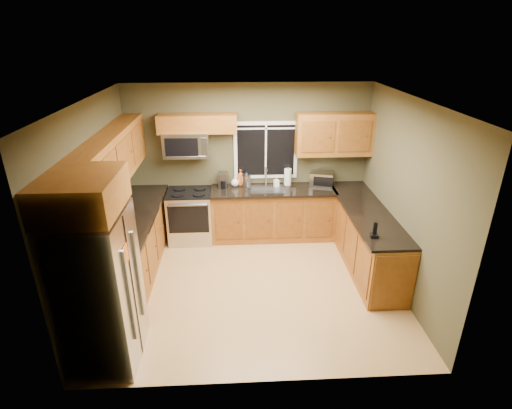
{
  "coord_description": "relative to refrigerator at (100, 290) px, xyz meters",
  "views": [
    {
      "loc": [
        -0.24,
        -4.97,
        3.49
      ],
      "look_at": [
        0.05,
        0.35,
        1.15
      ],
      "focal_mm": 28.0,
      "sensor_mm": 36.0,
      "label": 1
    }
  ],
  "objects": [
    {
      "name": "upper_cabinets_back_right",
      "position": [
        3.19,
        2.94,
        0.96
      ],
      "size": [
        1.3,
        0.33,
        0.72
      ],
      "primitive_type": "cube",
      "color": "brown",
      "rests_on": "back_wall"
    },
    {
      "name": "front_wall",
      "position": [
        1.74,
        -0.5,
        0.45
      ],
      "size": [
        4.2,
        0.0,
        4.2
      ],
      "primitive_type": "plane",
      "rotation": [
        -1.57,
        0.0,
        0.0
      ],
      "color": "#48442B",
      "rests_on": "ground"
    },
    {
      "name": "paper_towel_roll",
      "position": [
        2.43,
        2.98,
        0.19
      ],
      "size": [
        0.15,
        0.15,
        0.33
      ],
      "color": "white",
      "rests_on": "countertop_back"
    },
    {
      "name": "base_cabinets_back",
      "position": [
        2.15,
        2.8,
        -0.45
      ],
      "size": [
        2.17,
        0.6,
        0.9
      ],
      "primitive_type": "cube",
      "color": "brown",
      "rests_on": "ground"
    },
    {
      "name": "window",
      "position": [
        2.04,
        3.08,
        0.65
      ],
      "size": [
        1.12,
        0.03,
        1.02
      ],
      "color": "white",
      "rests_on": "back_wall"
    },
    {
      "name": "floor",
      "position": [
        1.74,
        1.3,
        -0.9
      ],
      "size": [
        4.2,
        4.2,
        0.0
      ],
      "primitive_type": "plane",
      "color": "tan",
      "rests_on": "ground"
    },
    {
      "name": "kettle",
      "position": [
        1.69,
        2.89,
        0.17
      ],
      "size": [
        0.2,
        0.2,
        0.28
      ],
      "color": "#B7B7BC",
      "rests_on": "countertop_back"
    },
    {
      "name": "soap_bottle_c",
      "position": [
        1.49,
        2.96,
        0.13
      ],
      "size": [
        0.16,
        0.16,
        0.18
      ],
      "primitive_type": "imported",
      "rotation": [
        0.0,
        0.0,
        -0.14
      ],
      "color": "white",
      "rests_on": "countertop_back"
    },
    {
      "name": "ceiling",
      "position": [
        1.74,
        1.3,
        1.8
      ],
      "size": [
        4.2,
        4.2,
        0.0
      ],
      "primitive_type": "plane",
      "rotation": [
        3.14,
        0.0,
        0.0
      ],
      "color": "white",
      "rests_on": "back_wall"
    },
    {
      "name": "base_cabinets_peninsula",
      "position": [
        3.54,
        1.84,
        -0.45
      ],
      "size": [
        0.6,
        2.52,
        0.9
      ],
      "color": "brown",
      "rests_on": "ground"
    },
    {
      "name": "countertop_back",
      "position": [
        2.15,
        2.78,
        0.02
      ],
      "size": [
        2.17,
        0.65,
        0.04
      ],
      "primitive_type": "cube",
      "color": "black",
      "rests_on": "base_cabinets_back"
    },
    {
      "name": "soap_bottle_b",
      "position": [
        2.22,
        2.91,
        0.13
      ],
      "size": [
        0.1,
        0.1,
        0.18
      ],
      "primitive_type": "imported",
      "rotation": [
        0.0,
        0.0,
        0.29
      ],
      "color": "white",
      "rests_on": "countertop_back"
    },
    {
      "name": "upper_cabinets_back_left",
      "position": [
        0.89,
        2.94,
        1.17
      ],
      "size": [
        1.3,
        0.33,
        0.3
      ],
      "primitive_type": "cube",
      "color": "brown",
      "rests_on": "back_wall"
    },
    {
      "name": "left_wall",
      "position": [
        -0.36,
        1.3,
        0.45
      ],
      "size": [
        0.0,
        3.6,
        3.6
      ],
      "primitive_type": "plane",
      "rotation": [
        1.57,
        0.0,
        1.57
      ],
      "color": "#48442B",
      "rests_on": "ground"
    },
    {
      "name": "sink",
      "position": [
        2.04,
        2.79,
        0.05
      ],
      "size": [
        0.6,
        0.42,
        0.36
      ],
      "color": "slate",
      "rests_on": "countertop_back"
    },
    {
      "name": "back_wall",
      "position": [
        1.74,
        3.1,
        0.45
      ],
      "size": [
        4.2,
        0.0,
        4.2
      ],
      "primitive_type": "plane",
      "rotation": [
        1.57,
        0.0,
        0.0
      ],
      "color": "#48442B",
      "rests_on": "ground"
    },
    {
      "name": "countertop_peninsula",
      "position": [
        3.51,
        1.85,
        0.02
      ],
      "size": [
        0.65,
        2.5,
        0.04
      ],
      "primitive_type": "cube",
      "color": "black",
      "rests_on": "base_cabinets_peninsula"
    },
    {
      "name": "right_wall",
      "position": [
        3.84,
        1.3,
        0.45
      ],
      "size": [
        0.0,
        3.6,
        3.6
      ],
      "primitive_type": "plane",
      "rotation": [
        1.57,
        0.0,
        -1.57
      ],
      "color": "#48442B",
      "rests_on": "ground"
    },
    {
      "name": "toaster_oven",
      "position": [
        3.02,
        2.92,
        0.16
      ],
      "size": [
        0.47,
        0.41,
        0.25
      ],
      "color": "#B7B7BC",
      "rests_on": "countertop_back"
    },
    {
      "name": "soap_bottle_a",
      "position": [
        1.59,
        3.0,
        0.19
      ],
      "size": [
        0.14,
        0.14,
        0.29
      ],
      "primitive_type": "imported",
      "rotation": [
        0.0,
        0.0,
        0.28
      ],
      "color": "orange",
      "rests_on": "countertop_back"
    },
    {
      "name": "microwave",
      "position": [
        0.69,
        2.91,
        0.83
      ],
      "size": [
        0.76,
        0.41,
        0.42
      ],
      "color": "#B7B7BC",
      "rests_on": "back_wall"
    },
    {
      "name": "upper_cabinets_left",
      "position": [
        -0.2,
        1.78,
        0.96
      ],
      "size": [
        0.33,
        2.65,
        0.72
      ],
      "primitive_type": "cube",
      "color": "brown",
      "rests_on": "left_wall"
    },
    {
      "name": "refrigerator",
      "position": [
        0.0,
        0.0,
        0.0
      ],
      "size": [
        0.74,
        0.9,
        1.8
      ],
      "color": "#B7B7BC",
      "rests_on": "ground"
    },
    {
      "name": "cordless_phone",
      "position": [
        3.34,
        0.96,
        0.11
      ],
      "size": [
        0.11,
        0.11,
        0.22
      ],
      "color": "black",
      "rests_on": "countertop_peninsula"
    },
    {
      "name": "range",
      "position": [
        0.69,
        2.77,
        -0.43
      ],
      "size": [
        0.76,
        0.69,
        0.94
      ],
      "color": "#B7B7BC",
      "rests_on": "ground"
    },
    {
      "name": "countertop_left",
      "position": [
        -0.04,
        1.78,
        0.02
      ],
      "size": [
        0.65,
        2.65,
        0.04
      ],
      "primitive_type": "cube",
      "color": "black",
      "rests_on": "base_cabinets_left"
    },
    {
      "name": "coffee_maker",
      "position": [
        1.28,
        2.93,
        0.16
      ],
      "size": [
        0.18,
        0.23,
        0.26
      ],
      "color": "slate",
      "rests_on": "countertop_back"
    },
    {
      "name": "base_cabinets_left",
      "position": [
        -0.06,
        1.78,
        -0.45
      ],
      "size": [
        0.6,
        2.65,
        0.9
      ],
      "primitive_type": "cube",
      "color": "brown",
      "rests_on": "ground"
    },
    {
      "name": "upper_cabinet_over_fridge",
      "position": [
        -0.0,
        0.0,
        1.13
      ],
      "size": [
        0.72,
        0.9,
        0.38
      ],
      "primitive_type": "cube",
      "color": "brown",
      "rests_on": "left_wall"
    }
  ]
}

